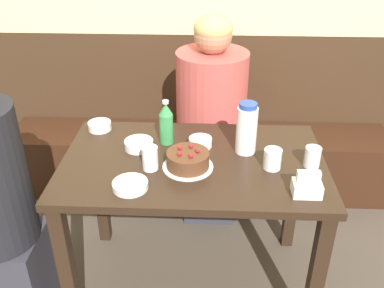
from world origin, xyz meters
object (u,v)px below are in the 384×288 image
at_px(soju_bottle, 166,123).
at_px(person_teal_shirt, 211,121).
at_px(bowl_sauce_shallow, 200,142).
at_px(bowl_rice_small, 100,126).
at_px(water_pitcher, 247,129).
at_px(bowl_soup_white, 130,185).
at_px(bowl_side_dish, 139,144).
at_px(bench_seat, 199,162).
at_px(glass_water_tall, 312,157).
at_px(glass_shot_small, 150,158).
at_px(birthday_cake, 188,160).
at_px(glass_tumbler_short, 273,159).
at_px(napkin_holder, 307,186).

bearing_deg(soju_bottle, person_teal_shirt, 65.89).
bearing_deg(bowl_sauce_shallow, bowl_rice_small, 163.87).
height_order(water_pitcher, soju_bottle, water_pitcher).
height_order(bowl_soup_white, bowl_side_dish, bowl_side_dish).
distance_m(bowl_rice_small, person_teal_shirt, 0.67).
relative_size(bench_seat, glass_water_tall, 27.42).
relative_size(bench_seat, bowl_side_dish, 18.57).
height_order(bowl_rice_small, glass_shot_small, glass_shot_small).
bearing_deg(water_pitcher, birthday_cake, -149.87).
xyz_separation_m(water_pitcher, glass_tumbler_short, (0.10, -0.13, -0.07)).
relative_size(bowl_soup_white, glass_water_tall, 1.58).
xyz_separation_m(birthday_cake, bowl_sauce_shallow, (0.05, 0.18, -0.01)).
height_order(soju_bottle, bowl_side_dish, soju_bottle).
height_order(bowl_sauce_shallow, glass_shot_small, glass_shot_small).
distance_m(soju_bottle, glass_tumbler_short, 0.51).
distance_m(soju_bottle, bowl_soup_white, 0.40).
bearing_deg(glass_shot_small, bench_seat, 78.93).
bearing_deg(birthday_cake, glass_shot_small, -173.94).
bearing_deg(glass_water_tall, bowl_soup_white, -165.14).
bearing_deg(napkin_holder, bowl_sauce_shallow, 139.76).
xyz_separation_m(water_pitcher, glass_shot_small, (-0.41, -0.16, -0.06)).
distance_m(glass_tumbler_short, person_teal_shirt, 0.73).
height_order(soju_bottle, bowl_soup_white, soju_bottle).
relative_size(soju_bottle, bowl_sauce_shallow, 2.00).
relative_size(bowl_rice_small, bowl_side_dish, 0.86).
relative_size(napkin_holder, bowl_side_dish, 0.83).
relative_size(bowl_rice_small, bowl_sauce_shallow, 1.07).
height_order(bowl_side_dish, glass_tumbler_short, glass_tumbler_short).
distance_m(bowl_soup_white, bowl_side_dish, 0.32).
bearing_deg(bowl_rice_small, glass_water_tall, -16.58).
bearing_deg(glass_shot_small, water_pitcher, 21.70).
height_order(napkin_holder, person_teal_shirt, person_teal_shirt).
bearing_deg(soju_bottle, birthday_cake, -62.45).
height_order(bench_seat, bowl_rice_small, bowl_rice_small).
relative_size(bowl_rice_small, glass_water_tall, 1.27).
distance_m(birthday_cake, bowl_side_dish, 0.28).
distance_m(napkin_holder, bowl_soup_white, 0.69).
xyz_separation_m(napkin_holder, bowl_rice_small, (-0.92, 0.50, -0.02)).
bearing_deg(water_pitcher, napkin_holder, -55.90).
bearing_deg(bowl_rice_small, bowl_sauce_shallow, -16.13).
bearing_deg(glass_water_tall, glass_tumbler_short, -172.19).
height_order(bowl_sauce_shallow, glass_tumbler_short, glass_tumbler_short).
bearing_deg(glass_shot_small, person_teal_shirt, 69.87).
xyz_separation_m(birthday_cake, bowl_soup_white, (-0.22, -0.16, -0.02)).
bearing_deg(soju_bottle, bowl_side_dish, -153.95).
distance_m(water_pitcher, bowl_rice_small, 0.74).
bearing_deg(bowl_side_dish, glass_tumbler_short, -13.40).
relative_size(water_pitcher, glass_water_tall, 2.67).
height_order(soju_bottle, glass_tumbler_short, soju_bottle).
bearing_deg(person_teal_shirt, soju_bottle, -24.11).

